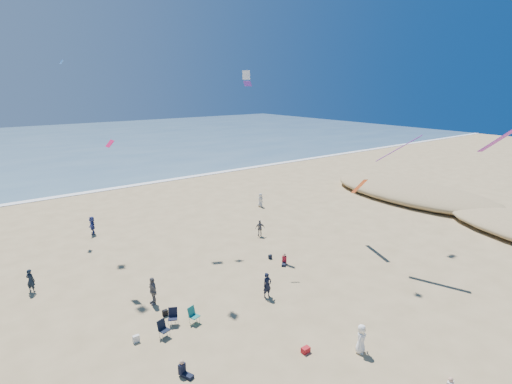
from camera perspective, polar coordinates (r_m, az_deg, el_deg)
ocean at (r=104.67m, az=-31.29°, el=5.47°), size 220.00×100.00×0.06m
surf_line at (r=55.94m, az=-25.32°, el=-0.45°), size 220.00×1.20×0.08m
standing_flyers at (r=27.17m, az=0.83°, el=-13.05°), size 35.57×34.75×1.84m
seated_group at (r=24.05m, az=-2.62°, el=-18.32°), size 20.21×27.52×0.84m
chair_cluster at (r=24.59m, az=-11.16°, el=-17.57°), size 2.75×1.58×1.00m
white_tote at (r=24.19m, az=-16.76°, el=-19.43°), size 0.35×0.20×0.40m
black_backpack at (r=26.03m, az=-12.86°, el=-16.48°), size 0.30×0.22×0.38m
cooler at (r=22.74m, az=7.10°, el=-21.48°), size 0.45×0.30×0.30m
navy_bag at (r=32.73m, az=2.04°, el=-9.24°), size 0.28×0.18×0.34m
kites_aloft at (r=29.95m, az=4.83°, el=16.84°), size 37.98×37.65×30.44m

